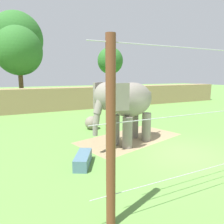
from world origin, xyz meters
The scene contains 9 objects.
ground_plane centered at (0.00, 0.00, 0.00)m, with size 120.00×120.00×0.00m, color #609342.
dirt_patch centered at (-0.87, 2.81, 0.00)m, with size 5.65×2.88×0.01m, color #937F5B.
embankment_wall centered at (0.00, 13.96, 1.09)m, with size 36.00×1.80×2.18m, color #997F56.
elephant centered at (-1.47, 2.13, 2.05)m, with size 3.99×2.44×3.09m.
enrichment_ball centered at (-2.06, 5.58, 0.41)m, with size 0.83×0.83×0.83m, color gray.
feed_trough centered at (-4.23, 0.66, 0.22)m, with size 1.09×1.47×0.44m.
tree_far_left centered at (-5.36, 21.94, 7.69)m, with size 5.99×5.99×10.85m.
tree_left_of_centre centered at (6.56, 20.95, 5.36)m, with size 3.62×3.62×7.31m.
tree_behind_wall centered at (-5.47, 17.69, 5.83)m, with size 4.77×4.77×8.36m.
Camera 1 is at (-6.48, -6.51, 3.38)m, focal length 33.30 mm.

